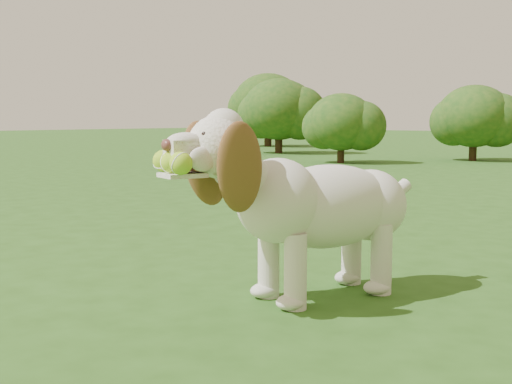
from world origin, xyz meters
The scene contains 6 objects.
ground centered at (0.00, 0.00, 0.00)m, with size 80.00×80.00×0.00m, color #264D16.
dog centered at (0.27, -0.43, 0.46)m, with size 0.77×1.29×0.87m.
shrub_a centered at (-4.29, 7.59, 0.76)m, with size 1.25×1.25×1.30m.
shrub_b centered at (-2.56, 9.76, 0.87)m, with size 1.44×1.44×1.49m.
shrub_g centered at (-9.74, 12.56, 1.28)m, with size 2.10×2.10×2.17m.
shrub_e centered at (-7.21, 9.64, 1.05)m, with size 1.72×1.72×1.78m.
Camera 1 is at (1.86, -2.84, 0.82)m, focal length 45.00 mm.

